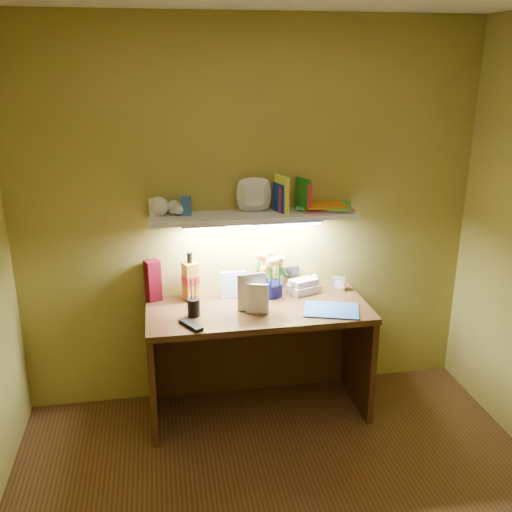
{
  "coord_description": "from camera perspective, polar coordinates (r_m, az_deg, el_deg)",
  "views": [
    {
      "loc": [
        -0.59,
        -2.04,
        2.21
      ],
      "look_at": [
        0.01,
        1.35,
        1.04
      ],
      "focal_mm": 40.0,
      "sensor_mm": 36.0,
      "label": 1
    }
  ],
  "objects": [
    {
      "name": "desk_clock",
      "position": [
        3.9,
        8.23,
        -2.75
      ],
      "size": [
        0.1,
        0.08,
        0.09
      ],
      "primitive_type": "cube",
      "rotation": [
        0.0,
        0.0,
        -0.42
      ],
      "color": "silver",
      "rests_on": "desk"
    },
    {
      "name": "wall_shelf",
      "position": [
        3.59,
        0.33,
        4.63
      ],
      "size": [
        1.32,
        0.35,
        0.26
      ],
      "color": "white",
      "rests_on": "ground"
    },
    {
      "name": "tv_remote",
      "position": [
        3.37,
        -6.52,
        -6.85
      ],
      "size": [
        0.14,
        0.19,
        0.02
      ],
      "primitive_type": "cube",
      "rotation": [
        0.0,
        0.0,
        0.52
      ],
      "color": "black",
      "rests_on": "desk"
    },
    {
      "name": "art_card",
      "position": [
        3.73,
        -2.23,
        -2.86
      ],
      "size": [
        0.17,
        0.04,
        0.17
      ],
      "primitive_type": null,
      "rotation": [
        0.0,
        0.0,
        -0.0
      ],
      "color": "white",
      "rests_on": "desk"
    },
    {
      "name": "blue_folder",
      "position": [
        3.59,
        7.54,
        -5.37
      ],
      "size": [
        0.39,
        0.34,
        0.01
      ],
      "primitive_type": "cube",
      "rotation": [
        0.0,
        0.0,
        -0.31
      ],
      "color": "#2B5AAA",
      "rests_on": "desk"
    },
    {
      "name": "desk_book_a",
      "position": [
        3.5,
        -1.87,
        -3.74
      ],
      "size": [
        0.18,
        0.03,
        0.24
      ],
      "primitive_type": "imported",
      "rotation": [
        0.0,
        0.0,
        0.07
      ],
      "color": "white",
      "rests_on": "desk"
    },
    {
      "name": "desk_book_b",
      "position": [
        3.49,
        -1.02,
        -4.23
      ],
      "size": [
        0.14,
        0.06,
        0.19
      ],
      "primitive_type": "imported",
      "rotation": [
        0.0,
        0.0,
        -0.33
      ],
      "color": "white",
      "rests_on": "desk"
    },
    {
      "name": "desk",
      "position": [
        3.77,
        0.25,
        -10.41
      ],
      "size": [
        1.4,
        0.6,
        0.75
      ],
      "primitive_type": "cube",
      "color": "#3C1C10",
      "rests_on": "ground"
    },
    {
      "name": "telephone",
      "position": [
        3.82,
        4.77,
        -2.86
      ],
      "size": [
        0.23,
        0.2,
        0.11
      ],
      "primitive_type": null,
      "rotation": [
        0.0,
        0.0,
        0.35
      ],
      "color": "beige",
      "rests_on": "desk"
    },
    {
      "name": "pen_cup",
      "position": [
        3.47,
        -6.27,
        -4.54
      ],
      "size": [
        0.09,
        0.09,
        0.19
      ],
      "primitive_type": "cylinder",
      "rotation": [
        0.0,
        0.0,
        -0.25
      ],
      "color": "black",
      "rests_on": "desk"
    },
    {
      "name": "whisky_bottle",
      "position": [
        3.69,
        -6.59,
        -2.02
      ],
      "size": [
        0.11,
        0.11,
        0.32
      ],
      "primitive_type": null,
      "rotation": [
        0.0,
        0.0,
        0.41
      ],
      "color": "#B8771C",
      "rests_on": "desk"
    },
    {
      "name": "flower_bouquet",
      "position": [
        3.73,
        1.39,
        -1.73
      ],
      "size": [
        0.25,
        0.25,
        0.31
      ],
      "primitive_type": null,
      "rotation": [
        0.0,
        0.0,
        -0.35
      ],
      "color": "#05073A",
      "rests_on": "desk"
    },
    {
      "name": "whisky_box",
      "position": [
        3.73,
        -10.27,
        -2.41
      ],
      "size": [
        0.11,
        0.11,
        0.27
      ],
      "primitive_type": "cube",
      "rotation": [
        0.0,
        0.0,
        0.37
      ],
      "color": "#620715",
      "rests_on": "desk"
    }
  ]
}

